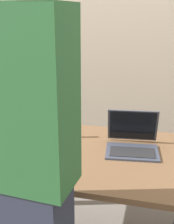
% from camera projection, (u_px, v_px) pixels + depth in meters
% --- Properties ---
extents(desk, '(1.43, 0.85, 0.75)m').
position_uv_depth(desk, '(79.00, 166.00, 1.84)').
color(desk, brown).
rests_on(desk, ground).
extents(laptop, '(0.34, 0.33, 0.23)m').
position_uv_depth(laptop, '(132.00, 141.00, 1.81)').
color(laptop, '#383D4C').
rests_on(laptop, desk).
extents(beer_bottle_brown, '(0.07, 0.07, 0.32)m').
position_uv_depth(beer_bottle_brown, '(8.00, 115.00, 2.04)').
color(beer_bottle_brown, '#333333').
rests_on(beer_bottle_brown, desk).
extents(beer_bottle_green, '(0.07, 0.07, 0.34)m').
position_uv_depth(beer_bottle_green, '(3.00, 119.00, 1.95)').
color(beer_bottle_green, '#472B14').
rests_on(beer_bottle_green, desk).
extents(beer_bottle_amber, '(0.07, 0.07, 0.30)m').
position_uv_depth(beer_bottle_amber, '(9.00, 125.00, 1.90)').
color(beer_bottle_amber, '#1E5123').
rests_on(beer_bottle_amber, desk).
extents(beer_bottle_dark, '(0.07, 0.07, 0.34)m').
position_uv_depth(beer_bottle_dark, '(25.00, 120.00, 1.94)').
color(beer_bottle_dark, brown).
rests_on(beer_bottle_dark, desk).
extents(person_figure, '(0.41, 0.30, 1.82)m').
position_uv_depth(person_figure, '(25.00, 178.00, 1.17)').
color(person_figure, '#2D3347').
rests_on(person_figure, ground).
extents(back_wall, '(6.00, 0.10, 2.60)m').
position_uv_depth(back_wall, '(109.00, 43.00, 2.51)').
color(back_wall, tan).
rests_on(back_wall, ground).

